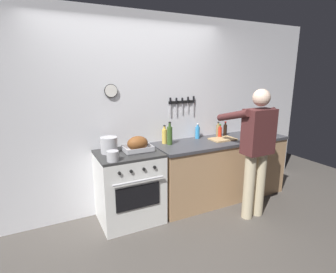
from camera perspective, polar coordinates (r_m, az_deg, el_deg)
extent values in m
plane|color=#4C4742|center=(2.95, 3.36, -25.16)|extent=(8.00, 8.00, 0.00)
cube|color=silver|center=(3.57, -7.29, 4.72)|extent=(6.00, 0.10, 2.60)
cube|color=black|center=(3.78, 3.01, 7.45)|extent=(0.42, 0.02, 0.04)
cube|color=silver|center=(3.70, 0.51, 5.76)|extent=(0.02, 0.00, 0.16)
cube|color=black|center=(3.68, 0.52, 7.68)|extent=(0.02, 0.02, 0.09)
cube|color=silver|center=(3.74, 1.80, 5.81)|extent=(0.01, 0.00, 0.16)
cube|color=black|center=(3.73, 1.82, 7.69)|extent=(0.02, 0.02, 0.08)
cube|color=silver|center=(3.79, 3.07, 6.13)|extent=(0.02, 0.00, 0.13)
cube|color=black|center=(3.77, 3.09, 7.73)|extent=(0.02, 0.02, 0.08)
cube|color=silver|center=(3.83, 4.30, 6.25)|extent=(0.01, 0.00, 0.13)
cube|color=black|center=(3.82, 4.33, 7.85)|extent=(0.02, 0.02, 0.09)
cube|color=silver|center=(3.89, 5.50, 5.99)|extent=(0.02, 0.00, 0.17)
cube|color=black|center=(3.87, 5.54, 7.96)|extent=(0.02, 0.02, 0.10)
cylinder|color=white|center=(3.38, -12.19, 9.60)|extent=(0.15, 0.02, 0.15)
torus|color=black|center=(3.38, -12.19, 9.60)|extent=(0.17, 0.02, 0.17)
cube|color=tan|center=(4.06, 11.20, -7.07)|extent=(2.00, 0.62, 0.86)
cube|color=#3D3D42|center=(3.92, 11.51, -0.91)|extent=(2.03, 0.65, 0.04)
cube|color=white|center=(3.42, -8.31, -10.88)|extent=(0.76, 0.62, 0.87)
cube|color=black|center=(3.15, -6.43, -12.82)|extent=(0.53, 0.01, 0.28)
cube|color=#2D2D2D|center=(3.26, -8.58, -3.67)|extent=(0.76, 0.62, 0.03)
cylinder|color=black|center=(2.95, -10.41, -7.81)|extent=(0.04, 0.02, 0.04)
cylinder|color=black|center=(2.99, -7.95, -7.44)|extent=(0.04, 0.02, 0.04)
cylinder|color=black|center=(3.04, -5.21, -7.01)|extent=(0.04, 0.02, 0.04)
cylinder|color=black|center=(3.08, -2.90, -6.63)|extent=(0.04, 0.02, 0.04)
cylinder|color=silver|center=(3.03, -6.34, -9.49)|extent=(0.61, 0.02, 0.02)
cylinder|color=#C6B793|center=(3.58, 17.03, -10.29)|extent=(0.14, 0.14, 0.86)
cylinder|color=#C6B793|center=(3.70, 19.08, -9.65)|extent=(0.14, 0.14, 0.86)
cube|color=#4C2323|center=(3.43, 18.94, 0.99)|extent=(0.38, 0.22, 0.56)
sphere|color=beige|center=(3.37, 19.49, 7.89)|extent=(0.21, 0.21, 0.21)
cylinder|color=#4C2323|center=(3.43, 13.81, 4.40)|extent=(0.09, 0.55, 0.22)
cylinder|color=#4C2323|center=(3.71, 18.78, 4.76)|extent=(0.09, 0.55, 0.22)
cube|color=#B7B7BC|center=(3.30, -6.51, -3.04)|extent=(0.34, 0.25, 0.01)
cube|color=#B7B7BC|center=(3.17, -5.74, -3.05)|extent=(0.34, 0.01, 0.05)
cube|color=#B7B7BC|center=(3.40, -7.27, -1.96)|extent=(0.34, 0.01, 0.05)
cube|color=#B7B7BC|center=(3.23, -9.36, -2.85)|extent=(0.01, 0.25, 0.05)
cube|color=#B7B7BC|center=(3.35, -3.80, -2.13)|extent=(0.01, 0.25, 0.05)
ellipsoid|color=brown|center=(3.27, -6.56, -1.46)|extent=(0.26, 0.19, 0.18)
cylinder|color=#B7B7BC|center=(3.26, -12.59, -1.80)|extent=(0.20, 0.20, 0.19)
cylinder|color=#B7B7BC|center=(2.97, -11.82, -4.13)|extent=(0.13, 0.13, 0.11)
cube|color=tan|center=(3.90, 11.69, -0.53)|extent=(0.36, 0.24, 0.02)
cylinder|color=red|center=(3.99, 11.11, 0.81)|extent=(0.06, 0.06, 0.16)
cylinder|color=red|center=(3.97, 11.17, 2.16)|extent=(0.02, 0.02, 0.03)
cylinder|color=#197219|center=(3.96, 11.19, 2.50)|extent=(0.03, 0.03, 0.01)
cylinder|color=#997F4C|center=(4.09, 10.72, 1.25)|extent=(0.06, 0.06, 0.17)
cylinder|color=#997F4C|center=(4.07, 10.79, 2.67)|extent=(0.03, 0.03, 0.04)
cylinder|color=black|center=(4.07, 10.80, 3.02)|extent=(0.03, 0.03, 0.01)
cylinder|color=#338CCC|center=(3.90, 6.37, 0.82)|extent=(0.07, 0.07, 0.17)
cylinder|color=#338CCC|center=(3.88, 6.41, 2.35)|extent=(0.03, 0.03, 0.04)
cylinder|color=white|center=(3.87, 6.42, 2.72)|extent=(0.03, 0.03, 0.01)
cylinder|color=#385623|center=(3.54, 0.37, 0.17)|extent=(0.07, 0.07, 0.24)
cylinder|color=#385623|center=(3.51, 0.37, 2.51)|extent=(0.03, 0.03, 0.05)
cylinder|color=black|center=(3.51, 0.37, 3.05)|extent=(0.04, 0.04, 0.01)
cylinder|color=black|center=(4.16, 12.20, 1.36)|extent=(0.05, 0.05, 0.17)
cylinder|color=black|center=(4.14, 12.27, 2.75)|extent=(0.02, 0.02, 0.04)
cylinder|color=#B21919|center=(4.13, 12.29, 3.09)|extent=(0.03, 0.03, 0.01)
cylinder|color=gold|center=(3.60, -0.77, 0.03)|extent=(0.07, 0.07, 0.20)
cylinder|color=gold|center=(3.58, -0.78, 1.90)|extent=(0.03, 0.03, 0.04)
cylinder|color=black|center=(3.57, -0.78, 2.35)|extent=(0.03, 0.03, 0.01)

